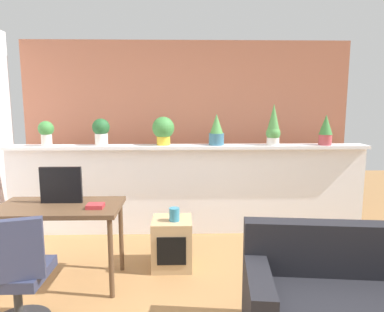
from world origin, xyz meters
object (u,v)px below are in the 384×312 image
Objects in this scene: potted_plant_2 at (163,129)px; potted_plant_3 at (216,131)px; potted_plant_1 at (101,130)px; office_chair at (15,285)px; couch at (361,309)px; side_cube_shelf at (172,243)px; tv_monitor at (61,185)px; potted_plant_4 at (273,127)px; book_on_desk at (95,206)px; potted_plant_0 at (46,132)px; desk at (60,214)px; potted_plant_5 at (326,130)px; vase_on_shelf at (174,214)px.

potted_plant_2 is 0.66m from potted_plant_3.
potted_plant_1 is 0.36× the size of office_chair.
side_cube_shelf is at bearing 137.01° from couch.
potted_plant_1 reaches higher than couch.
potted_plant_2 is 1.45m from side_cube_shelf.
tv_monitor is 0.97m from office_chair.
side_cube_shelf is (1.08, 1.05, -0.14)m from office_chair.
potted_plant_4 is at bearing -1.53° from potted_plant_1.
side_cube_shelf is (-1.23, -0.91, -1.12)m from potted_plant_4.
potted_plant_2 is 2.45× the size of book_on_desk.
potted_plant_0 is at bearing 115.62° from tv_monitor.
potted_plant_0 is at bearing 114.17° from desk.
potted_plant_4 is at bearing 179.04° from potted_plant_5.
desk is at bearing -94.60° from potted_plant_1.
potted_plant_3 is 0.77× the size of side_cube_shelf.
potted_plant_0 is 0.92× the size of potted_plant_1.
book_on_desk is (-0.53, -1.36, -0.56)m from potted_plant_2.
vase_on_shelf is (0.16, -1.00, -0.77)m from potted_plant_2.
potted_plant_3 is at bearing 51.04° from office_chair.
tv_monitor is at bearing -142.60° from potted_plant_3.
book_on_desk is 0.09× the size of couch.
potted_plant_0 is at bearing -174.58° from potted_plant_1.
tv_monitor is (-0.10, -1.20, -0.40)m from potted_plant_1.
tv_monitor is (-2.24, -1.14, -0.45)m from potted_plant_4.
potted_plant_3 is 2.53m from couch.
potted_plant_5 reaches higher than potted_plant_2.
potted_plant_4 is 1.35× the size of potted_plant_5.
potted_plant_1 reaches higher than side_cube_shelf.
potted_plant_5 is 2.91m from book_on_desk.
office_chair is at bearing 175.67° from couch.
side_cube_shelf is 0.93m from book_on_desk.
office_chair is (-0.07, -0.74, -0.28)m from desk.
tv_monitor is (0.55, -1.14, -0.40)m from potted_plant_0.
potted_plant_4 is (0.70, -0.03, 0.05)m from potted_plant_3.
potted_plant_5 is 2.63× the size of book_on_desk.
desk is (-0.87, -1.27, -0.67)m from potted_plant_2.
potted_plant_3 is 2.72m from office_chair.
potted_plant_2 reaches higher than vase_on_shelf.
office_chair is (-0.95, -2.01, -0.94)m from potted_plant_2.
vase_on_shelf is 0.80m from book_on_desk.
potted_plant_0 is at bearing 149.66° from side_cube_shelf.
office_chair is 6.86× the size of vase_on_shelf.
side_cube_shelf is at bearing 13.08° from tv_monitor.
book_on_desk is at bearing -131.51° from potted_plant_3.
potted_plant_2 is 1.56m from book_on_desk.
desk is at bearing 84.19° from office_chair.
vase_on_shelf is 1.78m from couch.
potted_plant_2 is at bearing -0.70° from potted_plant_1.
potted_plant_3 is at bearing 0.91° from potted_plant_0.
potted_plant_4 is 3.54× the size of book_on_desk.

